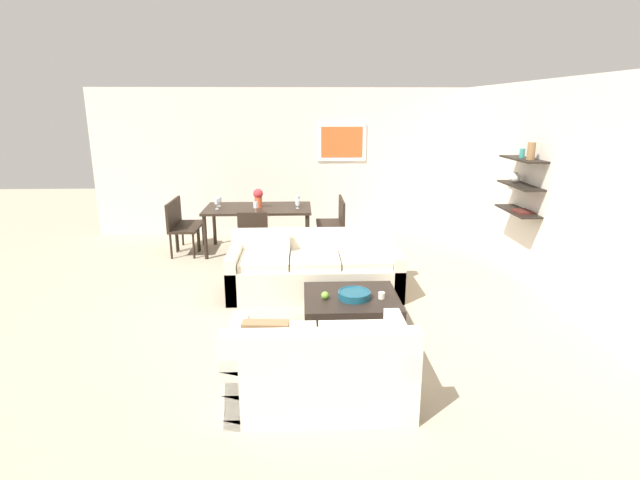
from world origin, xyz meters
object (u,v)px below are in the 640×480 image
object	(u,v)px
loveseat_white	(318,368)
wine_glass_left_near	(217,202)
dining_chair_left_far	(184,219)
dining_chair_right_far	(334,218)
centerpiece_vase	(258,197)
wine_glass_foot	(256,205)
wine_glass_right_far	(298,199)
apple_on_coffee_table	(325,295)
coffee_table	(351,312)
candle_jar	(382,295)
sofa_beige	(314,271)
wine_glass_left_far	(219,200)
dining_chair_foot	(254,235)
dining_chair_left_near	(178,226)
dining_table	(258,211)
dining_chair_right_near	(336,224)
decorative_bowl	(354,294)
wine_glass_right_near	(298,202)

from	to	relation	value
loveseat_white	wine_glass_left_near	size ratio (longest dim) A/B	8.57
dining_chair_left_far	dining_chair_right_far	size ratio (longest dim) A/B	1.00
dining_chair_left_far	centerpiece_vase	size ratio (longest dim) A/B	2.83
wine_glass_foot	wine_glass_right_far	distance (m)	0.86
apple_on_coffee_table	dining_chair_left_far	bearing A→B (deg)	123.62
coffee_table	candle_jar	xyz separation A→B (m)	(0.32, -0.09, 0.23)
apple_on_coffee_table	wine_glass_right_far	world-z (taller)	wine_glass_right_far
sofa_beige	dining_chair_right_far	distance (m)	2.23
wine_glass_left_far	coffee_table	bearing A→B (deg)	-59.17
dining_chair_foot	dining_chair_left_near	size ratio (longest dim) A/B	1.00
loveseat_white	dining_table	xyz separation A→B (m)	(-0.83, 4.41, 0.39)
dining_chair_right_far	dining_chair_right_near	distance (m)	0.44
dining_table	dining_chair_left_far	world-z (taller)	dining_chair_left_far
coffee_table	wine_glass_left_near	distance (m)	3.57
coffee_table	wine_glass_foot	size ratio (longest dim) A/B	5.86
decorative_bowl	candle_jar	size ratio (longest dim) A/B	4.95
dining_chair_foot	wine_glass_foot	bearing A→B (deg)	90.00
coffee_table	dining_chair_right_far	world-z (taller)	dining_chair_right_far
dining_chair_right_far	wine_glass_left_far	world-z (taller)	wine_glass_left_far
dining_chair_right_near	apple_on_coffee_table	bearing A→B (deg)	-96.40
loveseat_white	centerpiece_vase	xyz separation A→B (m)	(-0.82, 4.40, 0.63)
loveseat_white	wine_glass_foot	xyz separation A→B (m)	(-0.83, 3.98, 0.58)
dining_chair_right_near	wine_glass_right_far	bearing A→B (deg)	151.33
sofa_beige	dining_chair_left_far	world-z (taller)	dining_chair_left_far
dining_chair_foot	dining_chair_right_far	size ratio (longest dim) A/B	1.00
candle_jar	dining_table	size ratio (longest dim) A/B	0.04
coffee_table	candle_jar	distance (m)	0.40
decorative_bowl	centerpiece_vase	xyz separation A→B (m)	(-1.26, 3.13, 0.50)
coffee_table	dining_table	xyz separation A→B (m)	(-1.24, 3.06, 0.49)
apple_on_coffee_table	wine_glass_foot	distance (m)	2.91
dining_chair_left_far	dining_chair_right_far	xyz separation A→B (m)	(2.56, 0.00, 0.00)
candle_jar	wine_glass_foot	size ratio (longest dim) A/B	0.41
coffee_table	dining_chair_left_near	distance (m)	3.82
sofa_beige	loveseat_white	world-z (taller)	same
dining_table	wine_glass_right_near	size ratio (longest dim) A/B	12.30
loveseat_white	apple_on_coffee_table	xyz separation A→B (m)	(0.12, 1.26, 0.13)
loveseat_white	wine_glass_left_far	xyz separation A→B (m)	(-1.49, 4.53, 0.57)
coffee_table	dining_chair_foot	distance (m)	2.52
wine_glass_left_near	centerpiece_vase	xyz separation A→B (m)	(0.67, 0.12, 0.05)
loveseat_white	dining_chair_right_far	bearing A→B (deg)	84.45
loveseat_white	centerpiece_vase	distance (m)	4.52
dining_chair_left_near	wine_glass_left_near	xyz separation A→B (m)	(0.62, 0.10, 0.37)
dining_chair_right_near	wine_glass_foot	xyz separation A→B (m)	(-1.28, -0.21, 0.36)
dining_chair_left_far	dining_chair_right_near	world-z (taller)	same
decorative_bowl	dining_table	xyz separation A→B (m)	(-1.27, 3.13, 0.26)
coffee_table	dining_chair_left_far	distance (m)	4.16
dining_chair_right_far	wine_glass_foot	bearing A→B (deg)	-153.12
dining_chair_foot	dining_chair_right_near	world-z (taller)	same
dining_chair_foot	dining_chair_left_near	distance (m)	1.45
wine_glass_foot	wine_glass_left_near	bearing A→B (deg)	154.86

